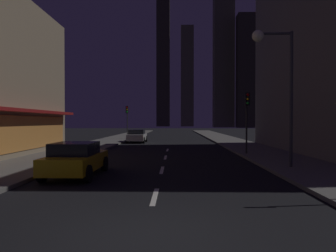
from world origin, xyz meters
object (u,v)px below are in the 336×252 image
at_px(fire_hydrant_far_left, 90,146).
at_px(street_lamp_right, 274,65).
at_px(traffic_light_near_right, 247,109).
at_px(car_parked_near, 76,159).
at_px(car_parked_far, 137,136).
at_px(traffic_light_far_left, 127,115).

height_order(fire_hydrant_far_left, street_lamp_right, street_lamp_right).
bearing_deg(street_lamp_right, traffic_light_near_right, 88.86).
relative_size(car_parked_near, traffic_light_near_right, 1.01).
relative_size(car_parked_far, traffic_light_far_left, 1.01).
xyz_separation_m(fire_hydrant_far_left, street_lamp_right, (11.28, -8.48, 4.61)).
relative_size(car_parked_near, fire_hydrant_far_left, 6.48).
xyz_separation_m(traffic_light_far_left, street_lamp_right, (10.88, -24.12, 1.87)).
height_order(fire_hydrant_far_left, traffic_light_near_right, traffic_light_near_right).
xyz_separation_m(traffic_light_near_right, traffic_light_far_left, (-11.00, 18.09, 0.00)).
height_order(car_parked_near, traffic_light_far_left, traffic_light_far_left).
distance_m(car_parked_far, traffic_light_near_right, 16.05).
bearing_deg(traffic_light_near_right, car_parked_far, 125.00).
height_order(traffic_light_near_right, traffic_light_far_left, same).
distance_m(car_parked_near, car_parked_far, 20.92).
bearing_deg(traffic_light_near_right, traffic_light_far_left, 121.31).
distance_m(fire_hydrant_far_left, traffic_light_far_left, 15.88).
bearing_deg(car_parked_far, fire_hydrant_far_left, -102.30).
bearing_deg(car_parked_near, fire_hydrant_far_left, 102.51).
bearing_deg(traffic_light_far_left, car_parked_near, -85.82).
relative_size(fire_hydrant_far_left, traffic_light_far_left, 0.16).
relative_size(car_parked_near, car_parked_far, 1.00).
bearing_deg(traffic_light_near_right, fire_hydrant_far_left, 167.89).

